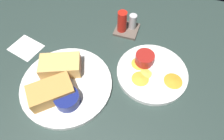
# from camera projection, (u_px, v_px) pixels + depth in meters

# --- Properties ---
(ground_plane) EXTENTS (1.10, 1.10, 0.03)m
(ground_plane) POSITION_uv_depth(u_px,v_px,m) (75.00, 69.00, 0.69)
(ground_plane) COLOR #283833
(plate_sandwich_main) EXTENTS (0.30, 0.30, 0.02)m
(plate_sandwich_main) POSITION_uv_depth(u_px,v_px,m) (67.00, 84.00, 0.63)
(plate_sandwich_main) COLOR silver
(plate_sandwich_main) RESTS_ON ground_plane
(sandwich_half_near) EXTENTS (0.15, 0.12, 0.05)m
(sandwich_half_near) POSITION_uv_depth(u_px,v_px,m) (60.00, 66.00, 0.63)
(sandwich_half_near) COLOR tan
(sandwich_half_near) RESTS_ON plate_sandwich_main
(sandwich_half_far) EXTENTS (0.15, 0.14, 0.05)m
(sandwich_half_far) POSITION_uv_depth(u_px,v_px,m) (51.00, 92.00, 0.58)
(sandwich_half_far) COLOR #C68C42
(sandwich_half_far) RESTS_ON plate_sandwich_main
(ramekin_dark_sauce) EXTENTS (0.07, 0.07, 0.04)m
(ramekin_dark_sauce) POSITION_uv_depth(u_px,v_px,m) (67.00, 99.00, 0.57)
(ramekin_dark_sauce) COLOR navy
(ramekin_dark_sauce) RESTS_ON plate_sandwich_main
(spoon_by_dark_ramekin) EXTENTS (0.05, 0.10, 0.01)m
(spoon_by_dark_ramekin) POSITION_uv_depth(u_px,v_px,m) (70.00, 84.00, 0.61)
(spoon_by_dark_ramekin) COLOR silver
(spoon_by_dark_ramekin) RESTS_ON plate_sandwich_main
(plate_chips_companion) EXTENTS (0.24, 0.24, 0.02)m
(plate_chips_companion) POSITION_uv_depth(u_px,v_px,m) (152.00, 73.00, 0.65)
(plate_chips_companion) COLOR silver
(plate_chips_companion) RESTS_ON ground_plane
(ramekin_light_gravy) EXTENTS (0.06, 0.06, 0.04)m
(ramekin_light_gravy) POSITION_uv_depth(u_px,v_px,m) (145.00, 58.00, 0.65)
(ramekin_light_gravy) COLOR maroon
(ramekin_light_gravy) RESTS_ON plate_chips_companion
(spoon_by_gravy_ramekin) EXTENTS (0.06, 0.10, 0.01)m
(spoon_by_gravy_ramekin) POSITION_uv_depth(u_px,v_px,m) (156.00, 84.00, 0.61)
(spoon_by_gravy_ramekin) COLOR silver
(spoon_by_gravy_ramekin) RESTS_ON plate_chips_companion
(plantain_chip_scatter) EXTENTS (0.20, 0.16, 0.01)m
(plantain_chip_scatter) POSITION_uv_depth(u_px,v_px,m) (149.00, 69.00, 0.65)
(plantain_chip_scatter) COLOR gold
(plantain_chip_scatter) RESTS_ON plate_chips_companion
(condiment_caddy) EXTENTS (0.09, 0.09, 0.10)m
(condiment_caddy) POSITION_uv_depth(u_px,v_px,m) (126.00, 24.00, 0.75)
(condiment_caddy) COLOR brown
(condiment_caddy) RESTS_ON ground_plane
(paper_napkin_folded) EXTENTS (0.13, 0.11, 0.00)m
(paper_napkin_folded) POSITION_uv_depth(u_px,v_px,m) (26.00, 48.00, 0.72)
(paper_napkin_folded) COLOR white
(paper_napkin_folded) RESTS_ON ground_plane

